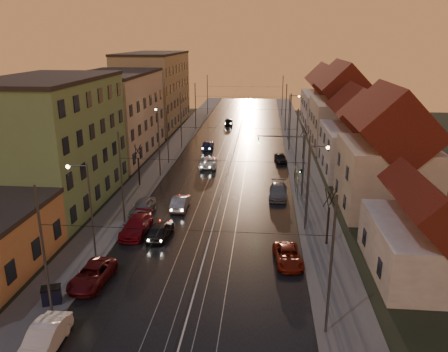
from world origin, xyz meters
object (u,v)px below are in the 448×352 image
(street_lamp_1, at_px, (312,177))
(street_lamp_3, at_px, (291,113))
(parked_right_1, at_px, (278,191))
(street_lamp_0, at_px, (87,202))
(driving_car_0, at_px, (160,230))
(parked_right_0, at_px, (288,256))
(driving_car_3, at_px, (208,145))
(traffic_light_mast, at_px, (294,157))
(driving_car_2, at_px, (208,162))
(driving_car_4, at_px, (229,121))
(parked_left_1, at_px, (92,275))
(parked_left_2, at_px, (136,226))
(parked_left_3, at_px, (143,207))
(parked_left_0, at_px, (44,339))
(dumpster, at_px, (52,296))
(parked_right_2, at_px, (281,158))
(street_lamp_2, at_px, (165,130))
(driving_car_1, at_px, (180,202))

(street_lamp_1, relative_size, street_lamp_3, 1.00)
(parked_right_1, bearing_deg, street_lamp_0, -132.19)
(driving_car_0, relative_size, parked_right_0, 0.95)
(driving_car_3, bearing_deg, traffic_light_mast, 116.33)
(driving_car_2, relative_size, driving_car_4, 1.22)
(parked_right_0, bearing_deg, parked_left_1, -169.39)
(street_lamp_1, height_order, parked_left_1, street_lamp_1)
(parked_left_2, relative_size, parked_right_0, 1.16)
(driving_car_0, distance_m, parked_right_0, 11.75)
(parked_left_3, distance_m, parked_right_1, 15.13)
(parked_left_0, bearing_deg, driving_car_4, 84.26)
(street_lamp_1, relative_size, dumpster, 6.67)
(parked_right_1, height_order, parked_right_2, parked_right_1)
(street_lamp_0, distance_m, dumpster, 7.84)
(street_lamp_0, distance_m, driving_car_4, 58.11)
(traffic_light_mast, height_order, parked_left_3, traffic_light_mast)
(street_lamp_2, height_order, driving_car_0, street_lamp_2)
(driving_car_3, xyz_separation_m, parked_right_2, (11.38, -6.56, -0.03))
(street_lamp_1, xyz_separation_m, driving_car_1, (-13.02, 3.17, -4.18))
(street_lamp_2, height_order, dumpster, street_lamp_2)
(driving_car_3, relative_size, driving_car_4, 1.09)
(parked_left_2, bearing_deg, driving_car_2, 82.29)
(parked_right_1, bearing_deg, parked_right_2, 89.52)
(driving_car_4, relative_size, dumpster, 3.50)
(parked_left_3, bearing_deg, parked_right_2, 60.93)
(driving_car_2, bearing_deg, street_lamp_0, 71.34)
(parked_left_3, bearing_deg, dumpster, -90.00)
(driving_car_0, xyz_separation_m, parked_left_0, (-3.15, -15.19, 0.04))
(street_lamp_3, xyz_separation_m, driving_car_4, (-11.73, 13.60, -4.17))
(street_lamp_0, bearing_deg, driving_car_4, 83.58)
(driving_car_0, relative_size, parked_right_2, 1.14)
(street_lamp_3, bearing_deg, parked_left_0, -106.89)
(parked_left_1, bearing_deg, driving_car_0, 73.08)
(traffic_light_mast, distance_m, parked_left_0, 31.40)
(driving_car_3, height_order, parked_right_1, parked_right_1)
(street_lamp_0, distance_m, parked_left_1, 5.84)
(traffic_light_mast, height_order, driving_car_1, traffic_light_mast)
(street_lamp_3, height_order, driving_car_2, street_lamp_3)
(parked_left_1, relative_size, parked_right_1, 0.97)
(driving_car_0, xyz_separation_m, parked_right_0, (11.17, -3.62, -0.10))
(dumpster, bearing_deg, street_lamp_3, 47.93)
(driving_car_0, height_order, driving_car_2, driving_car_0)
(street_lamp_2, bearing_deg, traffic_light_mast, -35.07)
(parked_left_0, relative_size, parked_right_2, 1.24)
(street_lamp_1, height_order, parked_left_2, street_lamp_1)
(driving_car_4, relative_size, parked_right_0, 0.95)
(driving_car_4, relative_size, parked_left_3, 0.97)
(street_lamp_3, xyz_separation_m, parked_left_0, (-16.70, -54.99, -4.13))
(street_lamp_2, xyz_separation_m, parked_left_3, (1.58, -18.40, -4.15))
(parked_left_1, bearing_deg, dumpster, -115.19)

